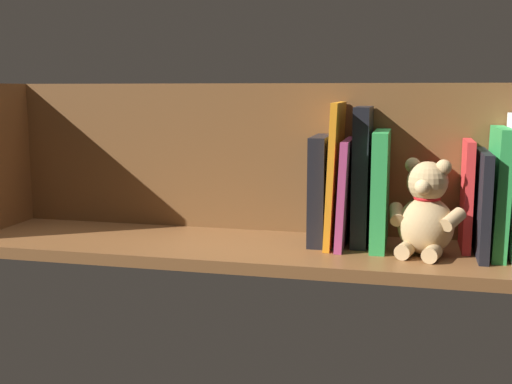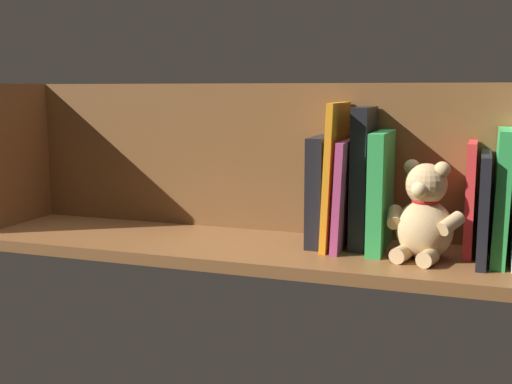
{
  "view_description": "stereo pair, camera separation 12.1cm",
  "coord_description": "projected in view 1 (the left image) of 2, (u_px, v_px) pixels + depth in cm",
  "views": [
    {
      "loc": [
        -28.08,
        116.11,
        28.73
      ],
      "look_at": [
        0.0,
        0.0,
        9.81
      ],
      "focal_mm": 45.35,
      "sensor_mm": 36.0,
      "label": 1
    },
    {
      "loc": [
        -39.66,
        112.68,
        28.73
      ],
      "look_at": [
        0.0,
        0.0,
        9.81
      ],
      "focal_mm": 45.35,
      "sensor_mm": 36.0,
      "label": 2
    }
  ],
  "objects": [
    {
      "name": "book_3",
      "position": [
        380.0,
        189.0,
        1.19
      ],
      "size": [
        2.71,
        15.53,
        21.41
      ],
      "primitive_type": "cube",
      "color": "green",
      "rests_on": "ground_plane"
    },
    {
      "name": "book_4",
      "position": [
        362.0,
        176.0,
        1.21
      ],
      "size": [
        2.89,
        12.39,
        25.7
      ],
      "primitive_type": "cube",
      "color": "black",
      "rests_on": "ground_plane"
    },
    {
      "name": "book_5",
      "position": [
        345.0,
        193.0,
        1.2
      ],
      "size": [
        2.14,
        16.07,
        19.8
      ],
      "primitive_type": "cube",
      "rotation": [
        0.0,
        -0.04,
        0.0
      ],
      "color": "#B23F72",
      "rests_on": "ground_plane"
    },
    {
      "name": "book_6",
      "position": [
        335.0,
        174.0,
        1.2
      ],
      "size": [
        2.2,
        15.56,
        26.52
      ],
      "primitive_type": "cube",
      "rotation": [
        0.0,
        -0.04,
        0.0
      ],
      "color": "orange",
      "rests_on": "ground_plane"
    },
    {
      "name": "shelf_back_panel",
      "position": [
        270.0,
        158.0,
        1.32
      ],
      "size": [
        115.61,
        1.5,
        30.03
      ],
      "primitive_type": "cube",
      "color": "brown",
      "rests_on": "ground_plane"
    },
    {
      "name": "book_7",
      "position": [
        320.0,
        189.0,
        1.22
      ],
      "size": [
        3.02,
        13.46,
        20.24
      ],
      "primitive_type": "cube",
      "color": "black",
      "rests_on": "ground_plane"
    },
    {
      "name": "book_1",
      "position": [
        481.0,
        203.0,
        1.13
      ],
      "size": [
        1.68,
        18.19,
        18.26
      ],
      "primitive_type": "cube",
      "rotation": [
        0.0,
        -0.0,
        0.0
      ],
      "color": "black",
      "rests_on": "ground_plane"
    },
    {
      "name": "book_2",
      "position": [
        467.0,
        195.0,
        1.17
      ],
      "size": [
        1.5,
        11.73,
        19.85
      ],
      "primitive_type": "cube",
      "color": "red",
      "rests_on": "ground_plane"
    },
    {
      "name": "ground_plane",
      "position": [
        256.0,
        249.0,
        1.23
      ],
      "size": [
        115.61,
        28.61,
        2.2
      ],
      "primitive_type": "cube",
      "color": "brown"
    },
    {
      "name": "teddy_bear",
      "position": [
        426.0,
        213.0,
        1.13
      ],
      "size": [
        13.31,
        12.56,
        16.99
      ],
      "rotation": [
        0.0,
        0.0,
        -0.26
      ],
      "color": "tan",
      "rests_on": "ground_plane"
    },
    {
      "name": "book_0",
      "position": [
        498.0,
        191.0,
        1.13
      ],
      "size": [
        2.79,
        16.75,
        22.34
      ],
      "primitive_type": "cube",
      "rotation": [
        0.0,
        -0.02,
        0.0
      ],
      "color": "green",
      "rests_on": "ground_plane"
    }
  ]
}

